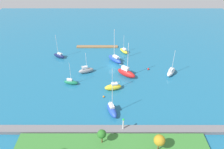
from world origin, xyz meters
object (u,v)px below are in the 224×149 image
at_px(sailboat_navy_by_breakwater, 59,56).
at_px(mooring_buoy_orange, 104,97).
at_px(harbor_beacon, 123,123).
at_px(sailboat_gray_inner_mooring, 86,70).
at_px(mooring_buoy_red, 148,69).
at_px(sailboat_yellow_east_end, 113,87).
at_px(sailboat_green_far_south, 71,82).
at_px(sailboat_blue_along_channel, 115,59).
at_px(park_tree_mideast, 102,134).
at_px(sailboat_blue_far_north, 112,110).
at_px(pier_dock, 97,47).
at_px(sailboat_red_center_basin, 126,73).
at_px(park_tree_west, 159,140).
at_px(sailboat_white_near_pier, 171,72).
at_px(sailboat_yellow_mid_basin, 124,51).

bearing_deg(sailboat_navy_by_breakwater, mooring_buoy_orange, 155.38).
relative_size(harbor_beacon, sailboat_gray_inner_mooring, 0.43).
bearing_deg(mooring_buoy_red, sailboat_yellow_east_end, 42.46).
bearing_deg(mooring_buoy_red, harbor_beacon, 69.96).
relative_size(sailboat_gray_inner_mooring, sailboat_green_far_south, 0.96).
distance_m(sailboat_blue_along_channel, sailboat_yellow_east_end, 19.44).
distance_m(harbor_beacon, sailboat_green_far_south, 28.29).
relative_size(park_tree_mideast, sailboat_navy_by_breakwater, 0.41).
relative_size(sailboat_navy_by_breakwater, mooring_buoy_red, 14.22).
distance_m(sailboat_blue_far_north, mooring_buoy_orange, 7.78).
xyz_separation_m(harbor_beacon, mooring_buoy_orange, (5.84, -14.48, -2.93)).
xyz_separation_m(pier_dock, sailboat_red_center_basin, (-12.54, 24.49, 1.27)).
distance_m(park_tree_west, sailboat_white_near_pier, 36.77).
bearing_deg(sailboat_blue_far_north, sailboat_yellow_east_end, 158.65).
xyz_separation_m(mooring_buoy_red, mooring_buoy_orange, (17.36, 17.08, -0.06)).
relative_size(sailboat_blue_along_channel, sailboat_gray_inner_mooring, 1.65).
distance_m(sailboat_red_center_basin, mooring_buoy_orange, 15.14).
bearing_deg(sailboat_red_center_basin, mooring_buoy_orange, -84.60).
bearing_deg(pier_dock, park_tree_west, 107.65).
xyz_separation_m(sailboat_gray_inner_mooring, sailboat_yellow_mid_basin, (-15.56, -16.93, -0.33)).
height_order(sailboat_blue_along_channel, sailboat_blue_far_north, sailboat_blue_along_channel).
relative_size(harbor_beacon, sailboat_blue_far_north, 0.33).
bearing_deg(pier_dock, sailboat_yellow_east_end, 102.85).
distance_m(harbor_beacon, sailboat_blue_along_channel, 38.13).
bearing_deg(park_tree_west, sailboat_yellow_mid_basin, -83.52).
xyz_separation_m(sailboat_blue_along_channel, sailboat_yellow_mid_basin, (-4.22, -8.20, -0.40)).
relative_size(park_tree_west, sailboat_blue_along_channel, 0.34).
height_order(park_tree_west, sailboat_yellow_east_end, sailboat_yellow_east_end).
xyz_separation_m(sailboat_gray_inner_mooring, mooring_buoy_orange, (-7.35, 14.82, -0.92)).
xyz_separation_m(park_tree_mideast, sailboat_yellow_mid_basin, (-7.95, -50.73, -3.19)).
relative_size(park_tree_west, mooring_buoy_orange, 7.93).
relative_size(harbor_beacon, mooring_buoy_orange, 6.00).
height_order(sailboat_blue_far_north, sailboat_yellow_mid_basin, sailboat_blue_far_north).
bearing_deg(sailboat_yellow_mid_basin, harbor_beacon, 146.90).
xyz_separation_m(sailboat_blue_along_channel, sailboat_navy_by_breakwater, (24.40, -3.34, -0.23)).
relative_size(park_tree_mideast, sailboat_yellow_mid_basin, 0.53).
distance_m(sailboat_white_near_pier, sailboat_red_center_basin, 17.38).
bearing_deg(sailboat_green_far_south, park_tree_mideast, -54.69).
bearing_deg(sailboat_white_near_pier, park_tree_mideast, 176.59).
xyz_separation_m(sailboat_blue_along_channel, sailboat_gray_inner_mooring, (11.34, 8.73, -0.06)).
relative_size(sailboat_gray_inner_mooring, sailboat_red_center_basin, 0.62).
distance_m(pier_dock, mooring_buoy_orange, 37.41).
distance_m(sailboat_red_center_basin, mooring_buoy_red, 10.23).
relative_size(sailboat_yellow_east_end, sailboat_red_center_basin, 0.64).
distance_m(pier_dock, harbor_beacon, 52.72).
height_order(park_tree_west, mooring_buoy_orange, park_tree_west).
height_order(sailboat_navy_by_breakwater, sailboat_blue_far_north, sailboat_blue_far_north).
distance_m(sailboat_gray_inner_mooring, sailboat_red_center_basin, 15.70).
xyz_separation_m(park_tree_mideast, sailboat_yellow_east_end, (-2.94, -23.10, -2.86)).
relative_size(sailboat_blue_along_channel, sailboat_blue_far_north, 1.29).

